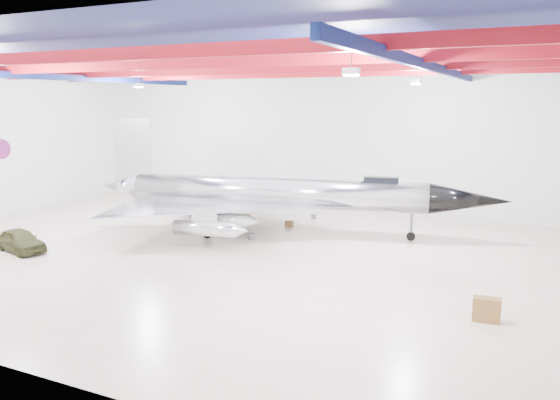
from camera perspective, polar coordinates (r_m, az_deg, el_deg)
The scene contains 15 objects.
floor at distance 32.18m, azimuth -6.82°, elevation -5.24°, with size 40.00×40.00×0.00m, color #C5B49C.
wall_back at distance 44.52m, azimuth 3.35°, elevation 6.34°, with size 40.00×40.00×0.00m, color silver.
ceiling at distance 31.09m, azimuth -7.27°, elevation 14.68°, with size 40.00×40.00×0.00m, color #0A0F38.
ceiling_structure at distance 31.05m, azimuth -7.24°, elevation 13.44°, with size 39.50×29.50×1.08m.
wall_roundel at distance 46.27m, azimuth -27.08°, elevation 4.76°, with size 1.50×1.50×0.10m, color #B21414.
jet_aircraft at distance 35.61m, azimuth -0.54°, elevation 0.35°, with size 26.87×18.27×7.39m.
jeep at distance 34.96m, azimuth -25.51°, elevation -3.82°, with size 1.56×3.87×1.32m, color #35361B.
desk at distance 23.41m, azimuth 20.77°, elevation -10.67°, with size 1.06×0.53×0.97m, color brown.
crate_ply at distance 36.61m, azimuth -7.51°, elevation -3.01°, with size 0.57×0.46×0.40m, color olive.
toolbox_red at distance 40.38m, azimuth -3.47°, elevation -1.73°, with size 0.47×0.38×0.33m, color #98290F.
engine_drum at distance 34.39m, azimuth -3.02°, elevation -3.83°, with size 0.42×0.42×0.38m, color #59595B.
parts_bin at distance 37.88m, azimuth 0.98°, elevation -2.49°, with size 0.53×0.43×0.37m, color olive.
crate_small at distance 39.89m, azimuth -9.30°, elevation -2.07°, with size 0.33×0.26×0.23m, color #59595B.
oil_barrel at distance 36.43m, azimuth -5.76°, elevation -3.04°, with size 0.57×0.46×0.40m, color olive.
spares_box at distance 40.33m, azimuth 3.53°, elevation -1.74°, with size 0.38×0.38×0.34m, color #59595B.
Camera 1 is at (16.55, -26.21, 8.62)m, focal length 35.00 mm.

